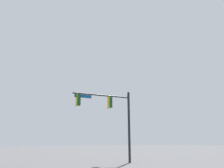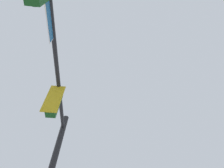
# 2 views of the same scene
# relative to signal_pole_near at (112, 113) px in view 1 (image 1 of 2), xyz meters

# --- Properties ---
(signal_pole_near) EXTENTS (6.26, 1.01, 7.28)m
(signal_pole_near) POSITION_rel_signal_pole_near_xyz_m (0.00, 0.00, 0.00)
(signal_pole_near) COLOR black
(signal_pole_near) RESTS_ON ground_plane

